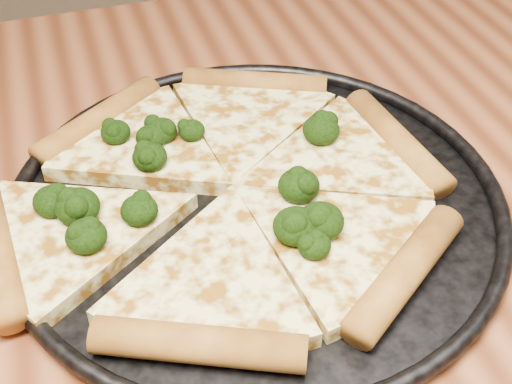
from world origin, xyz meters
name	(u,v)px	position (x,y,z in m)	size (l,w,h in m)	color
dining_table	(232,366)	(0.00, 0.00, 0.66)	(1.20, 0.90, 0.75)	brown
pizza_pan	(256,200)	(0.04, 0.07, 0.76)	(0.38, 0.38, 0.02)	black
pizza	(227,188)	(0.02, 0.08, 0.77)	(0.36, 0.35, 0.03)	#F1E893
broccoli_florets	(200,186)	(0.00, 0.08, 0.78)	(0.25, 0.19, 0.02)	black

